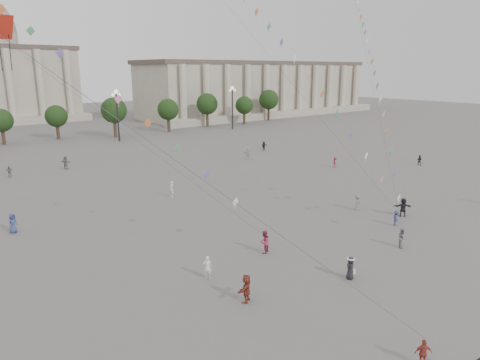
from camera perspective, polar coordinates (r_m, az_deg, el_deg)
ground at (r=29.60m, az=12.82°, el=-15.58°), size 360.00×360.00×0.00m
hall_east at (r=145.37m, az=2.72°, el=12.08°), size 84.00×26.22×17.20m
tree_row at (r=96.24m, az=-26.21°, el=7.54°), size 137.12×5.12×8.00m
lamp_post_mid_east at (r=92.92m, az=-16.10°, el=9.47°), size 2.00×0.90×10.65m
lamp_post_far_east at (r=107.99m, az=-1.03°, el=10.66°), size 2.00×0.90×10.65m
person_crowd_3 at (r=46.95m, az=20.91°, el=-3.42°), size 1.75×1.61×1.95m
person_crowd_6 at (r=47.54m, az=15.41°, el=-2.91°), size 1.22×0.92×1.68m
person_crowd_7 at (r=72.04m, az=1.04°, el=3.56°), size 1.78×1.42×1.89m
person_crowd_8 at (r=67.54m, az=12.53°, el=2.33°), size 1.07×1.17×1.57m
person_crowd_9 at (r=79.98m, az=3.21°, el=4.57°), size 1.61×0.68×1.68m
person_crowd_12 at (r=69.91m, az=-22.23°, el=2.15°), size 1.51×1.79×1.93m
person_crowd_13 at (r=31.46m, az=-4.38°, el=-11.53°), size 0.76×0.71×1.75m
person_crowd_15 at (r=73.10m, az=22.78°, el=2.47°), size 0.85×0.95×1.60m
person_crowd_16 at (r=67.91m, az=-28.41°, el=0.99°), size 0.98×0.49×1.61m
person_crowd_19 at (r=44.77m, az=-28.04°, el=-5.10°), size 1.09×0.98×1.87m
person_crowd_20 at (r=51.16m, az=-9.10°, el=-1.21°), size 0.50×0.72×1.89m
tourist_0 at (r=25.15m, az=23.25°, el=-20.41°), size 0.92×0.84×1.51m
tourist_2 at (r=28.51m, az=0.83°, el=-14.25°), size 1.80×1.36×1.89m
kite_flyer_0 at (r=35.42m, az=3.26°, el=-8.25°), size 1.17×1.08×1.94m
kite_flyer_1 at (r=44.09m, az=20.09°, el=-4.80°), size 1.03×1.09×1.49m
kite_flyer_2 at (r=39.04m, az=20.81°, el=-7.23°), size 1.02×0.98×1.66m
hat_person at (r=32.31m, az=14.51°, el=-11.23°), size 0.97×0.96×1.69m
kite_train_east at (r=64.53m, az=16.19°, el=18.38°), size 37.94×37.28×63.69m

